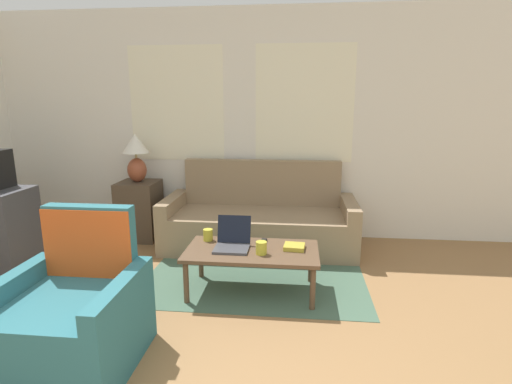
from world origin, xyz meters
TOP-DOWN VIEW (x-y plane):
  - wall_back at (-0.00, 3.79)m, footprint 6.90×0.06m
  - rug at (0.23, 2.76)m, footprint 1.97×1.83m
  - couch at (0.19, 3.36)m, footprint 2.06×0.83m
  - armchair at (-0.75, 1.22)m, footprint 0.79×0.77m
  - side_table at (-1.23, 3.46)m, footprint 0.44×0.44m
  - table_lamp at (-1.23, 3.46)m, footprint 0.30×0.30m
  - coffee_table at (0.23, 2.24)m, footprint 1.10×0.59m
  - laptop at (0.06, 2.27)m, footprint 0.28×0.30m
  - cup_navy at (0.32, 2.15)m, footprint 0.09×0.09m
  - cup_yellow at (-0.18, 2.42)m, footprint 0.08×0.08m
  - book_red at (0.58, 2.29)m, footprint 0.18×0.17m
  - tv_remote at (0.30, 2.40)m, footprint 0.07×0.16m

SIDE VIEW (x-z plane):
  - rug at x=0.23m, z-range 0.00..0.01m
  - couch at x=0.19m, z-range -0.19..0.73m
  - armchair at x=-0.75m, z-range -0.18..0.74m
  - side_table at x=-1.23m, z-range 0.00..0.68m
  - coffee_table at x=0.23m, z-range 0.15..0.53m
  - tv_remote at x=0.30m, z-range 0.38..0.40m
  - book_red at x=0.58m, z-range 0.38..0.42m
  - cup_yellow at x=-0.18m, z-range 0.38..0.48m
  - cup_navy at x=0.32m, z-range 0.38..0.48m
  - laptop at x=0.06m, z-range 0.31..0.56m
  - table_lamp at x=-1.23m, z-range 0.72..1.27m
  - wall_back at x=0.00m, z-range 0.01..2.61m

